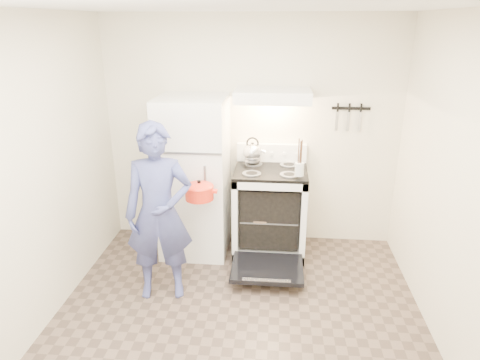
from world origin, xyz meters
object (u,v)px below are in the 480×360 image
stove_body (270,212)px  person (159,214)px  dutch_oven (199,193)px  tea_kettle (252,151)px  refrigerator (194,177)px

stove_body → person: (-0.96, -0.90, 0.36)m
stove_body → dutch_oven: 0.96m
person → stove_body: bearing=32.3°
stove_body → dutch_oven: dutch_oven is taller
tea_kettle → person: bearing=-125.5°
stove_body → dutch_oven: bearing=-139.9°
refrigerator → person: bearing=-99.7°
stove_body → person: 1.36m
refrigerator → dutch_oven: size_ratio=4.99×
refrigerator → tea_kettle: 0.68m
stove_body → tea_kettle: 0.69m
person → dutch_oven: (0.30, 0.34, 0.07)m
person → dutch_oven: size_ratio=4.79×
dutch_oven → refrigerator: bearing=106.0°
tea_kettle → dutch_oven: bearing=-122.4°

